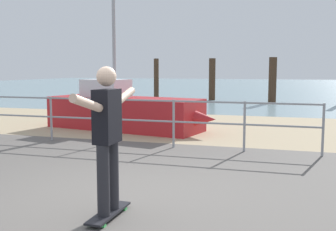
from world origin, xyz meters
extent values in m
cube|color=#605B56|center=(0.00, -1.00, 0.00)|extent=(24.00, 10.00, 0.04)
cube|color=tan|center=(0.00, 7.00, 0.00)|extent=(24.00, 6.00, 0.04)
cube|color=#75939E|center=(0.00, 35.00, 0.00)|extent=(72.00, 50.00, 0.04)
cylinder|color=gray|center=(-3.27, 3.60, 0.53)|extent=(0.05, 0.05, 1.05)
cylinder|color=gray|center=(-1.77, 3.60, 0.53)|extent=(0.05, 0.05, 1.05)
cylinder|color=gray|center=(-0.27, 3.60, 0.53)|extent=(0.05, 0.05, 1.05)
cylinder|color=gray|center=(1.23, 3.60, 0.53)|extent=(0.05, 0.05, 1.05)
cylinder|color=gray|center=(2.73, 3.60, 0.53)|extent=(0.05, 0.05, 1.05)
cylinder|color=gray|center=(-1.77, 3.60, 1.02)|extent=(9.00, 0.04, 0.04)
cylinder|color=gray|center=(-1.77, 3.60, 0.58)|extent=(9.00, 0.04, 0.04)
cube|color=#B21E23|center=(-2.36, 5.77, 0.45)|extent=(4.59, 2.23, 0.90)
cone|color=#B21E23|center=(-0.20, 5.34, 0.45)|extent=(1.23, 0.96, 0.77)
cylinder|color=#9EA0A5|center=(-2.65, 5.83, 3.09)|extent=(0.10, 0.10, 4.38)
cube|color=silver|center=(-2.94, 5.89, 1.15)|extent=(1.35, 1.12, 0.50)
cube|color=black|center=(0.19, -0.61, 0.07)|extent=(0.21, 0.80, 0.02)
cylinder|color=#3FBF59|center=(0.26, -0.89, 0.03)|extent=(0.03, 0.06, 0.06)
cylinder|color=#3FBF59|center=(0.10, -0.89, 0.03)|extent=(0.03, 0.06, 0.06)
cylinder|color=#3FBF59|center=(0.27, -0.33, 0.03)|extent=(0.03, 0.06, 0.06)
cylinder|color=#3FBF59|center=(0.11, -0.33, 0.03)|extent=(0.03, 0.06, 0.06)
cylinder|color=#26262B|center=(0.18, -0.73, 0.48)|extent=(0.14, 0.14, 0.80)
cylinder|color=#26262B|center=(0.19, -0.49, 0.48)|extent=(0.14, 0.14, 0.80)
cube|color=black|center=(0.19, -0.61, 1.18)|extent=(0.20, 0.36, 0.60)
sphere|color=beige|center=(0.19, -0.61, 1.62)|extent=(0.22, 0.22, 0.22)
cylinder|color=beige|center=(0.18, -1.05, 1.36)|extent=(0.10, 0.56, 0.23)
cylinder|color=beige|center=(0.19, -0.16, 1.36)|extent=(0.10, 0.56, 0.23)
cylinder|color=#422D1E|center=(-5.18, 16.96, 1.12)|extent=(0.28, 0.28, 2.24)
cylinder|color=#422D1E|center=(-2.02, 16.89, 1.12)|extent=(0.35, 0.35, 2.24)
cylinder|color=#422D1E|center=(1.14, 16.20, 1.13)|extent=(0.38, 0.38, 2.25)
camera|label=1|loc=(2.16, -4.73, 1.71)|focal=43.85mm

